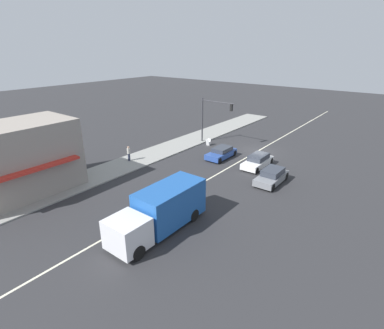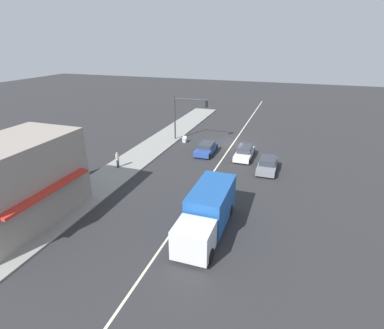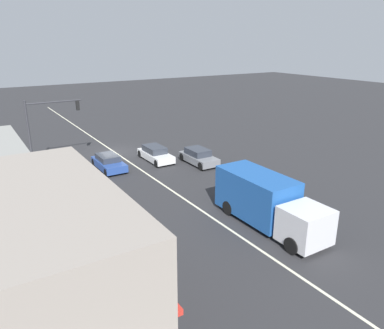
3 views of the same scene
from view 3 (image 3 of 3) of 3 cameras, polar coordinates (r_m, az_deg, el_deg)
ground_plane at (r=22.17m, az=5.21°, el=-9.47°), size 160.00×160.00×0.00m
sidewalk_right at (r=18.45m, az=-17.75°, el=-16.47°), size 4.00×73.00×0.12m
lane_marking_center at (r=37.07m, az=-11.71°, el=1.86°), size 0.16×60.00×0.01m
building_corner_store at (r=13.52m, az=-22.56°, el=-15.81°), size 5.94×9.16×5.89m
traffic_signal_main at (r=33.80m, az=-21.41°, el=6.19°), size 4.59×0.34×5.60m
pedestrian at (r=23.94m, az=-23.32°, el=-6.25°), size 0.34×0.34×1.62m
warning_aframe_sign at (r=33.85m, az=-20.18°, el=0.24°), size 0.45×0.53×0.84m
delivery_truck at (r=22.23m, az=11.27°, el=-5.49°), size 2.44×7.50×2.87m
suv_grey at (r=32.71m, az=1.02°, el=1.20°), size 1.79×3.99×1.34m
coupe_blue at (r=32.09m, az=-12.57°, el=0.31°), size 1.81×4.00×1.23m
van_white at (r=33.76m, az=-5.60°, el=1.62°), size 1.73×4.25×1.30m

